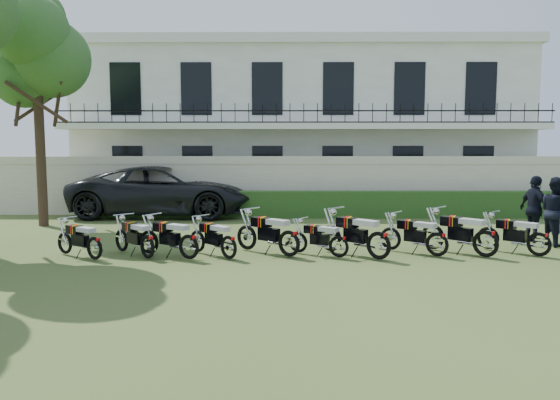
{
  "coord_description": "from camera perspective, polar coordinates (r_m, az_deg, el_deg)",
  "views": [
    {
      "loc": [
        -0.78,
        -13.37,
        2.82
      ],
      "look_at": [
        -0.9,
        1.87,
        1.22
      ],
      "focal_mm": 35.0,
      "sensor_mm": 36.0,
      "label": 1
    }
  ],
  "objects": [
    {
      "name": "motorcycle_1",
      "position": [
        13.63,
        -13.7,
        -4.17
      ],
      "size": [
        1.36,
        1.35,
        0.99
      ],
      "rotation": [
        0.0,
        0.0,
        0.79
      ],
      "color": "black",
      "rests_on": "ground"
    },
    {
      "name": "motorcycle_7",
      "position": [
        14.03,
        16.12,
        -3.88
      ],
      "size": [
        1.51,
        1.27,
        1.03
      ],
      "rotation": [
        0.0,
        0.0,
        0.88
      ],
      "color": "black",
      "rests_on": "ground"
    },
    {
      "name": "building",
      "position": [
        27.36,
        2.09,
        7.84
      ],
      "size": [
        20.4,
        9.6,
        7.4
      ],
      "color": "white",
      "rests_on": "ground"
    },
    {
      "name": "hedge",
      "position": [
        20.78,
        5.35,
        -0.45
      ],
      "size": [
        18.0,
        0.6,
        1.0
      ],
      "primitive_type": "cube",
      "color": "#224217",
      "rests_on": "ground"
    },
    {
      "name": "motorcycle_3",
      "position": [
        13.25,
        -5.39,
        -4.35
      ],
      "size": [
        1.36,
        1.29,
        0.98
      ],
      "rotation": [
        0.0,
        0.0,
        0.81
      ],
      "color": "black",
      "rests_on": "ground"
    },
    {
      "name": "motorcycle_9",
      "position": [
        14.94,
        25.47,
        -3.64
      ],
      "size": [
        1.42,
        1.37,
        1.03
      ],
      "rotation": [
        0.0,
        0.0,
        0.8
      ],
      "color": "black",
      "rests_on": "ground"
    },
    {
      "name": "motorcycle_2",
      "position": [
        13.33,
        -9.52,
        -4.22
      ],
      "size": [
        1.68,
        1.04,
        1.03
      ],
      "rotation": [
        0.0,
        0.0,
        1.04
      ],
      "color": "black",
      "rests_on": "ground"
    },
    {
      "name": "officer_4",
      "position": [
        16.76,
        26.86,
        -1.07
      ],
      "size": [
        0.87,
        1.03,
        1.9
      ],
      "primitive_type": "imported",
      "rotation": [
        0.0,
        0.0,
        1.75
      ],
      "color": "black",
      "rests_on": "ground"
    },
    {
      "name": "motorcycle_8",
      "position": [
        14.29,
        20.72,
        -3.63
      ],
      "size": [
        1.57,
        1.54,
        1.14
      ],
      "rotation": [
        0.0,
        0.0,
        0.8
      ],
      "color": "black",
      "rests_on": "ground"
    },
    {
      "name": "motorcycle_4",
      "position": [
        13.43,
        0.96,
        -3.88
      ],
      "size": [
        1.68,
        1.35,
        1.12
      ],
      "rotation": [
        0.0,
        0.0,
        0.9
      ],
      "color": "black",
      "rests_on": "ground"
    },
    {
      "name": "officer_5",
      "position": [
        17.05,
        25.08,
        -0.87
      ],
      "size": [
        0.74,
        1.2,
        1.9
      ],
      "primitive_type": "imported",
      "rotation": [
        0.0,
        0.0,
        1.84
      ],
      "color": "black",
      "rests_on": "ground"
    },
    {
      "name": "ground",
      "position": [
        13.69,
        3.72,
        -5.91
      ],
      "size": [
        100.0,
        100.0,
        0.0
      ],
      "primitive_type": "plane",
      "color": "#3A4F1F",
      "rests_on": "ground"
    },
    {
      "name": "motorcycle_0",
      "position": [
        13.86,
        -18.84,
        -4.23
      ],
      "size": [
        1.49,
        1.06,
        0.95
      ],
      "rotation": [
        0.0,
        0.0,
        0.97
      ],
      "color": "black",
      "rests_on": "ground"
    },
    {
      "name": "tree_west_near",
      "position": [
        20.34,
        -24.05,
        14.15
      ],
      "size": [
        3.4,
        3.2,
        7.9
      ],
      "color": "#473323",
      "rests_on": "ground"
    },
    {
      "name": "perimeter_wall",
      "position": [
        21.45,
        2.53,
        1.57
      ],
      "size": [
        30.0,
        0.35,
        2.3
      ],
      "color": "beige",
      "rests_on": "ground"
    },
    {
      "name": "suv",
      "position": [
        21.59,
        -12.1,
        0.92
      ],
      "size": [
        6.94,
        3.2,
        1.93
      ],
      "primitive_type": "imported",
      "rotation": [
        0.0,
        0.0,
        1.57
      ],
      "color": "black",
      "rests_on": "ground"
    },
    {
      "name": "motorcycle_5",
      "position": [
        13.46,
        6.17,
        -4.31
      ],
      "size": [
        1.48,
        0.94,
        0.92
      ],
      "rotation": [
        0.0,
        0.0,
        1.02
      ],
      "color": "black",
      "rests_on": "ground"
    },
    {
      "name": "motorcycle_6",
      "position": [
        13.31,
        10.28,
        -3.99
      ],
      "size": [
        1.64,
        1.52,
        1.16
      ],
      "rotation": [
        0.0,
        0.0,
        0.83
      ],
      "color": "black",
      "rests_on": "ground"
    }
  ]
}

